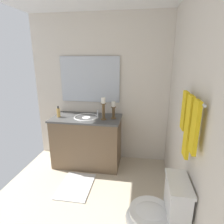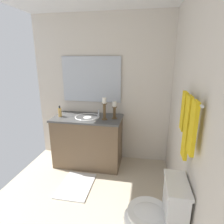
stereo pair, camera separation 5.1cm
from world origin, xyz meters
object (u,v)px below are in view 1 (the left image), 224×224
object	(u,v)px
candle_holder_tall	(113,110)
towel_bar	(194,98)
vanity_cabinet	(87,141)
towel_near_corner	(195,128)
toilet	(158,216)
candle_holder_short	(103,108)
sink_basin	(86,120)
soap_bottle	(58,112)
towel_near_vanity	(184,111)
towel_center	(188,127)
mirror	(90,80)
bath_mat	(76,186)

from	to	relation	value
candle_holder_tall	towel_bar	size ratio (longest dim) A/B	0.49
vanity_cabinet	towel_near_corner	bearing A→B (deg)	42.11
towel_bar	towel_near_corner	size ratio (longest dim) A/B	1.35
toilet	towel_near_corner	distance (m)	0.92
candle_holder_tall	towel_near_corner	xyz separation A→B (m)	(1.41, 0.82, 0.28)
candle_holder_short	towel_near_corner	size ratio (longest dim) A/B	0.84
sink_basin	soap_bottle	world-z (taller)	soap_bottle
towel_near_vanity	sink_basin	bearing A→B (deg)	-129.10
candle_holder_tall	towel_center	bearing A→B (deg)	33.77
soap_bottle	towel_near_corner	size ratio (longest dim) A/B	0.44
towel_center	vanity_cabinet	bearing A→B (deg)	-133.81
sink_basin	toilet	distance (m)	1.76
sink_basin	towel_near_corner	distance (m)	1.94
soap_bottle	mirror	bearing A→B (deg)	125.55
towel_near_corner	towel_bar	bearing A→B (deg)	174.46
toilet	towel_near_vanity	bearing A→B (deg)	147.06
sink_basin	towel_bar	distance (m)	1.88
candle_holder_tall	candle_holder_short	xyz separation A→B (m)	(0.08, -0.14, 0.04)
soap_bottle	toilet	distance (m)	2.06
candle_holder_tall	towel_center	size ratio (longest dim) A/B	0.50
candle_holder_tall	candle_holder_short	bearing A→B (deg)	-62.28
mirror	candle_holder_tall	size ratio (longest dim) A/B	3.66
toilet	towel_center	xyz separation A→B (m)	(-0.13, 0.20, 0.83)
vanity_cabinet	bath_mat	xyz separation A→B (m)	(0.62, 0.00, -0.41)
vanity_cabinet	candle_holder_tall	world-z (taller)	candle_holder_tall
vanity_cabinet	towel_near_vanity	size ratio (longest dim) A/B	3.12
sink_basin	toilet	size ratio (longest dim) A/B	0.54
mirror	bath_mat	distance (m)	1.67
candle_holder_short	towel_near_vanity	world-z (taller)	towel_near_vanity
toilet	bath_mat	bearing A→B (deg)	-124.05
soap_bottle	toilet	bearing A→B (deg)	49.32
sink_basin	soap_bottle	bearing A→B (deg)	-84.59
vanity_cabinet	towel_bar	world-z (taller)	towel_bar
towel_bar	towel_near_vanity	bearing A→B (deg)	-174.46
towel_bar	towel_center	bearing A→B (deg)	-90.00
bath_mat	candle_holder_short	bearing A→B (deg)	152.19
vanity_cabinet	soap_bottle	size ratio (longest dim) A/B	6.24
vanity_cabinet	sink_basin	bearing A→B (deg)	90.00
towel_near_vanity	mirror	bearing A→B (deg)	-135.97
soap_bottle	towel_near_vanity	world-z (taller)	towel_near_vanity
vanity_cabinet	towel_center	world-z (taller)	towel_center
soap_bottle	towel_near_corner	xyz separation A→B (m)	(1.35, 1.71, 0.35)
bath_mat	towel_bar	bearing A→B (deg)	65.44
vanity_cabinet	sink_basin	world-z (taller)	sink_basin
candle_holder_tall	towel_near_vanity	distance (m)	1.36
mirror	towel_near_corner	world-z (taller)	mirror
candle_holder_tall	towel_near_corner	size ratio (longest dim) A/B	0.67
candle_holder_tall	bath_mat	distance (m)	1.24
mirror	towel_center	xyz separation A→B (m)	(1.49, 1.26, -0.22)
candle_holder_short	soap_bottle	xyz separation A→B (m)	(-0.02, -0.75, -0.11)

